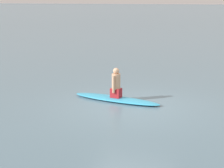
{
  "coord_description": "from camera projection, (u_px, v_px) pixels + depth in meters",
  "views": [
    {
      "loc": [
        3.32,
        -10.26,
        3.18
      ],
      "look_at": [
        -0.69,
        0.19,
        0.6
      ],
      "focal_mm": 59.79,
      "sensor_mm": 36.0,
      "label": 1
    }
  ],
  "objects": [
    {
      "name": "ground_plane",
      "position": [
        131.0,
        107.0,
        11.21
      ],
      "size": [
        400.0,
        400.0,
        0.0
      ],
      "primitive_type": "plane",
      "color": "slate"
    },
    {
      "name": "person_paddler",
      "position": [
        116.0,
        84.0,
        11.74
      ],
      "size": [
        0.34,
        0.42,
        0.95
      ],
      "rotation": [
        0.0,
        0.0,
        -0.13
      ],
      "color": "#A51E23",
      "rests_on": "surfboard"
    },
    {
      "name": "surfboard",
      "position": [
        116.0,
        99.0,
        11.85
      ],
      "size": [
        3.06,
        1.04,
        0.11
      ],
      "primitive_type": "ellipsoid",
      "rotation": [
        0.0,
        0.0,
        -0.13
      ],
      "color": "#339EC6",
      "rests_on": "ground"
    }
  ]
}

